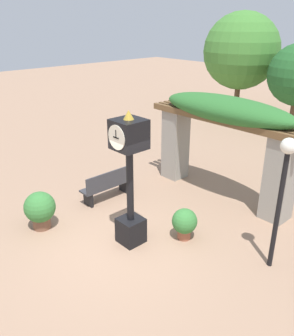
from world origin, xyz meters
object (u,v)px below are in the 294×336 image
potted_plant_near_left (185,222)px  park_bench (108,185)px  potted_plant_near_right (40,209)px  lamp_post (283,178)px  pedestal_clock (130,175)px

potted_plant_near_left → park_bench: 2.79m
potted_plant_near_right → lamp_post: (4.56, 2.84, 1.48)m
potted_plant_near_left → lamp_post: 2.53m
pedestal_clock → potted_plant_near_left: 1.78m
potted_plant_near_right → lamp_post: 5.58m
lamp_post → pedestal_clock: bearing=-148.7°
potted_plant_near_left → park_bench: (-2.79, -0.14, 0.01)m
park_bench → lamp_post: lamp_post is taller
pedestal_clock → potted_plant_near_right: bearing=-147.3°
potted_plant_near_left → lamp_post: lamp_post is taller
park_bench → lamp_post: (4.67, 0.73, 1.57)m
potted_plant_near_left → lamp_post: size_ratio=0.27×
pedestal_clock → lamp_post: (2.62, 1.59, 0.31)m
pedestal_clock → lamp_post: bearing=31.3°
potted_plant_near_right → park_bench: bearing=92.9°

